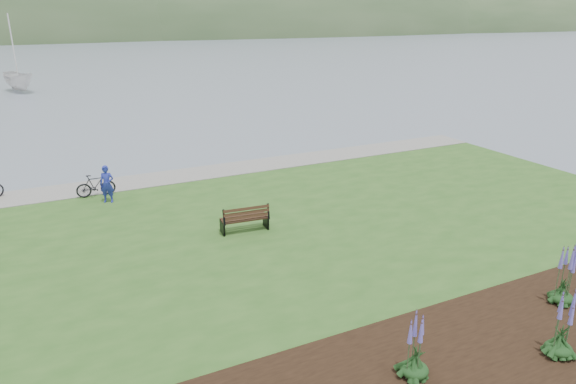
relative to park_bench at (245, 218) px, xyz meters
name	(u,v)px	position (x,y,z in m)	size (l,w,h in m)	color
ground	(241,234)	(0.08, 0.71, -0.92)	(600.00, 600.00, 0.00)	slate
lawn	(262,250)	(0.08, -1.29, -0.72)	(34.00, 20.00, 0.40)	#2D591F
shoreline_path	(189,175)	(0.08, 7.61, -0.51)	(34.00, 2.20, 0.03)	gray
garden_bed	(509,346)	(3.08, -9.09, -0.50)	(24.00, 4.40, 0.04)	black
far_hillside	(111,37)	(20.08, 170.71, -0.92)	(580.00, 80.00, 38.00)	#37532F
park_bench	(245,218)	(0.00, 0.00, 0.00)	(1.75, 0.84, 1.05)	#301D13
person	(107,181)	(-3.98, 5.39, 0.40)	(0.67, 0.46, 1.84)	#222C9D
bicycle_b	(96,185)	(-4.34, 6.39, -0.03)	(1.62, 0.47, 0.97)	black
sailboat	(21,92)	(-7.31, 45.41, -0.92)	(9.48, 9.65, 24.99)	silver
echium_0	(563,329)	(3.81, -9.81, 0.20)	(0.62, 0.62, 1.74)	#133414
echium_1	(566,274)	(5.87, -8.32, 0.37)	(0.62, 0.62, 2.01)	#133414
echium_4	(416,348)	(0.36, -8.92, 0.23)	(0.62, 0.62, 1.80)	#133414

